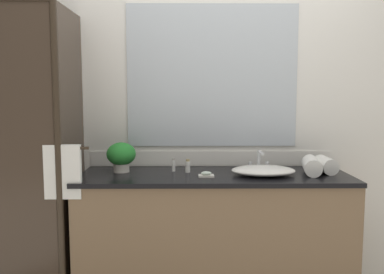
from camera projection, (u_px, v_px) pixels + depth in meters
wall_back_with_mirror at (212, 111)px, 2.99m from camera, size 4.40×0.06×2.60m
vanity_cabinet at (214, 238)px, 2.75m from camera, size 1.80×0.58×0.90m
shower_enclosure at (10, 160)px, 2.48m from camera, size 1.20×0.59×2.00m
sink_basin at (263, 170)px, 2.66m from camera, size 0.42×0.30×0.06m
faucet at (259, 163)px, 2.82m from camera, size 0.17×0.15×0.14m
potted_plant at (121, 155)px, 2.75m from camera, size 0.20×0.20×0.20m
soap_dish at (206, 175)px, 2.60m from camera, size 0.10×0.07×0.04m
amenity_bottle_lotion at (174, 165)px, 2.78m from camera, size 0.02×0.02×0.09m
amenity_bottle_shampoo at (188, 166)px, 2.75m from camera, size 0.03×0.03×0.09m
rolled_towel_near_edge at (325, 165)px, 2.74m from camera, size 0.11×0.23×0.11m
rolled_towel_middle at (312, 166)px, 2.69m from camera, size 0.16×0.28×0.11m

